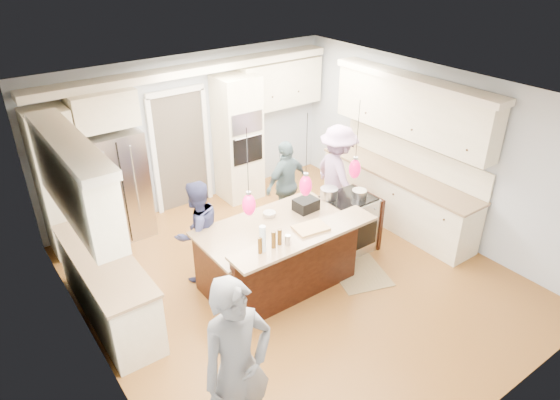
{
  "coord_description": "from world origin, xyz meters",
  "views": [
    {
      "loc": [
        -3.6,
        -4.6,
        4.47
      ],
      "look_at": [
        0.0,
        0.35,
        1.15
      ],
      "focal_mm": 32.0,
      "sensor_mm": 36.0,
      "label": 1
    }
  ],
  "objects_px": {
    "kitchen_island": "(277,254)",
    "person_far_left": "(198,232)",
    "refrigerator": "(116,186)",
    "island_range": "(348,223)",
    "person_bar_end": "(237,369)"
  },
  "relations": [
    {
      "from": "refrigerator",
      "to": "kitchen_island",
      "type": "relative_size",
      "value": 0.86
    },
    {
      "from": "refrigerator",
      "to": "person_bar_end",
      "type": "relative_size",
      "value": 0.93
    },
    {
      "from": "kitchen_island",
      "to": "person_far_left",
      "type": "height_order",
      "value": "person_far_left"
    },
    {
      "from": "refrigerator",
      "to": "island_range",
      "type": "distance_m",
      "value": 3.71
    },
    {
      "from": "person_bar_end",
      "to": "refrigerator",
      "type": "bearing_deg",
      "value": 85.21
    },
    {
      "from": "person_bar_end",
      "to": "person_far_left",
      "type": "distance_m",
      "value": 2.78
    },
    {
      "from": "refrigerator",
      "to": "person_far_left",
      "type": "distance_m",
      "value": 1.86
    },
    {
      "from": "island_range",
      "to": "person_bar_end",
      "type": "relative_size",
      "value": 0.47
    },
    {
      "from": "person_bar_end",
      "to": "kitchen_island",
      "type": "bearing_deg",
      "value": 47.21
    },
    {
      "from": "kitchen_island",
      "to": "island_range",
      "type": "height_order",
      "value": "kitchen_island"
    },
    {
      "from": "kitchen_island",
      "to": "person_far_left",
      "type": "distance_m",
      "value": 1.16
    },
    {
      "from": "person_bar_end",
      "to": "person_far_left",
      "type": "xyz_separation_m",
      "value": [
        0.95,
        2.61,
        -0.21
      ]
    },
    {
      "from": "refrigerator",
      "to": "island_range",
      "type": "xyz_separation_m",
      "value": [
        2.71,
        -2.49,
        -0.44
      ]
    },
    {
      "from": "kitchen_island",
      "to": "person_far_left",
      "type": "xyz_separation_m",
      "value": [
        -0.81,
        0.78,
        0.28
      ]
    },
    {
      "from": "refrigerator",
      "to": "kitchen_island",
      "type": "height_order",
      "value": "refrigerator"
    }
  ]
}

